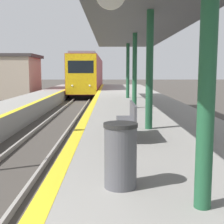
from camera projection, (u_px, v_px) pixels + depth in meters
name	position (u px, v px, depth m)	size (l,w,h in m)	color
train	(89.00, 74.00, 38.85)	(2.84, 22.73, 4.48)	black
station_canopy	(141.00, 23.00, 11.68)	(3.88, 21.94, 3.69)	#1E5133
trash_bin	(121.00, 155.00, 4.63)	(0.51, 0.51, 0.97)	#4C4C51
bench	(128.00, 120.00, 8.02)	(0.44, 1.64, 0.92)	#4C4C51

